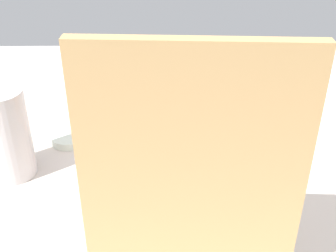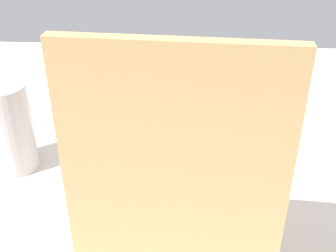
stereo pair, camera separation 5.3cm
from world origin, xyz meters
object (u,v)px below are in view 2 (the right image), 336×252
object	(u,v)px
orange_center	(195,138)
thermos_tumbler	(9,128)
cutting_board	(174,179)
orange_front_right	(157,143)
orange_back_left	(185,115)
banana_bunch	(186,125)
jar_lid	(74,135)
fruit_bowl	(168,153)
orange_front_left	(148,125)

from	to	relation	value
orange_center	thermos_tumbler	xyz separation A→B (cm)	(35.41, -0.64, 0.60)
thermos_tumbler	cutting_board	bearing A→B (deg)	141.48
orange_front_right	orange_back_left	bearing A→B (deg)	-114.08
thermos_tumbler	banana_bunch	bearing A→B (deg)	-174.69
banana_bunch	orange_center	bearing A→B (deg)	114.26
cutting_board	jar_lid	bearing A→B (deg)	-53.86
fruit_bowl	cutting_board	size ratio (longest dim) A/B	0.69
orange_center	orange_back_left	world-z (taller)	same
orange_center	orange_front_left	bearing A→B (deg)	-26.17
cutting_board	thermos_tumbler	distance (cm)	42.73
orange_front_right	orange_center	world-z (taller)	same
banana_bunch	jar_lid	size ratio (longest dim) A/B	2.37
cutting_board	thermos_tumbler	bearing A→B (deg)	-35.06
banana_bunch	thermos_tumbler	world-z (taller)	thermos_tumbler
orange_front_left	orange_back_left	distance (cm)	8.29
orange_center	cutting_board	xyz separation A→B (cm)	(2.76, 25.34, 9.77)
orange_front_right	jar_lid	distance (cm)	25.15
jar_lid	orange_front_left	bearing A→B (deg)	157.25
orange_back_left	thermos_tumbler	distance (cm)	34.27
orange_back_left	jar_lid	world-z (taller)	orange_back_left
banana_bunch	orange_back_left	bearing A→B (deg)	-85.31
cutting_board	orange_front_right	bearing A→B (deg)	-76.61
banana_bunch	cutting_board	size ratio (longest dim) A/B	0.51
fruit_bowl	thermos_tumbler	distance (cm)	31.04
banana_bunch	thermos_tumbler	xyz separation A→B (cm)	(33.71, 3.13, -0.07)
cutting_board	orange_back_left	bearing A→B (deg)	-87.63
fruit_bowl	jar_lid	bearing A→B (deg)	-21.43
banana_bunch	cutting_board	xyz separation A→B (cm)	(1.06, 29.12, 9.10)
orange_front_right	thermos_tumbler	bearing A→B (deg)	-5.11
fruit_bowl	orange_back_left	distance (cm)	8.50
orange_front_left	orange_center	world-z (taller)	same
orange_center	thermos_tumbler	world-z (taller)	thermos_tumbler
orange_front_right	thermos_tumbler	size ratio (longest dim) A/B	0.40
orange_front_right	jar_lid	size ratio (longest dim) A/B	0.90
fruit_bowl	thermos_tumbler	bearing A→B (deg)	5.24
orange_center	orange_back_left	bearing A→B (deg)	-76.42
orange_front_right	thermos_tumbler	world-z (taller)	thermos_tumbler
orange_front_left	orange_back_left	xyz separation A→B (cm)	(-7.15, -4.18, 0.00)
fruit_bowl	orange_front_left	size ratio (longest dim) A/B	3.54
jar_lid	orange_back_left	bearing A→B (deg)	172.82
cutting_board	jar_lid	distance (cm)	47.37
fruit_bowl	cutting_board	distance (cm)	32.83
orange_center	orange_back_left	distance (cm)	8.98
orange_front_right	orange_center	xyz separation A→B (cm)	(-6.86, -1.91, 0.00)
orange_back_left	thermos_tumbler	bearing A→B (deg)	13.65
orange_front_left	banana_bunch	distance (cm)	7.63
orange_center	jar_lid	xyz separation A→B (cm)	(26.60, -11.82, -7.39)
fruit_bowl	orange_back_left	world-z (taller)	orange_back_left
fruit_bowl	orange_front_left	distance (cm)	7.24
orange_back_left	cutting_board	distance (cm)	35.46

